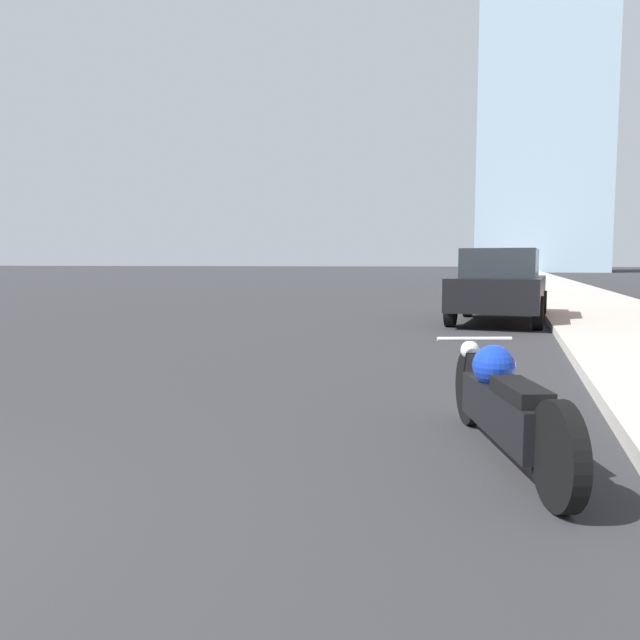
% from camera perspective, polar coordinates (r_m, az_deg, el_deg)
% --- Properties ---
extents(sidewalk, '(3.33, 240.00, 0.15)m').
position_cam_1_polar(sidewalk, '(41.55, 20.32, 3.18)').
color(sidewalk, '#B2ADA3').
rests_on(sidewalk, ground_plane).
extents(distant_tower, '(17.62, 17.62, 61.42)m').
position_cam_1_polar(distant_tower, '(102.52, 19.85, 21.63)').
color(distant_tower, '#9EB7CC').
rests_on(distant_tower, ground_plane).
extents(motorcycle, '(0.99, 2.40, 0.77)m').
position_cam_1_polar(motorcycle, '(4.64, 16.42, -7.35)').
color(motorcycle, black).
rests_on(motorcycle, ground_plane).
extents(parked_car_black, '(2.22, 4.39, 1.68)m').
position_cam_1_polar(parked_car_black, '(14.79, 16.12, 3.05)').
color(parked_car_black, black).
rests_on(parked_car_black, ground_plane).
extents(parked_car_yellow, '(2.04, 4.11, 1.66)m').
position_cam_1_polar(parked_car_yellow, '(27.75, 16.32, 3.97)').
color(parked_car_yellow, gold).
rests_on(parked_car_yellow, ground_plane).
extents(parked_car_red, '(2.14, 4.42, 1.56)m').
position_cam_1_polar(parked_car_red, '(40.08, 16.58, 4.24)').
color(parked_car_red, red).
rests_on(parked_car_red, ground_plane).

